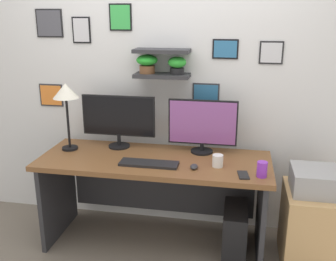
{
  "coord_description": "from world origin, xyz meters",
  "views": [
    {
      "loc": [
        0.63,
        -2.75,
        1.85
      ],
      "look_at": [
        0.1,
        0.05,
        0.97
      ],
      "focal_mm": 41.37,
      "sensor_mm": 36.0,
      "label": 1
    }
  ],
  "objects": [
    {
      "name": "coffee_mug",
      "position": [
        0.5,
        -0.07,
        0.8
      ],
      "size": [
        0.08,
        0.08,
        0.09
      ],
      "primitive_type": "cylinder",
      "color": "white",
      "rests_on": "desk"
    },
    {
      "name": "monitor_right",
      "position": [
        0.35,
        0.22,
        0.98
      ],
      "size": [
        0.55,
        0.18,
        0.43
      ],
      "color": "black",
      "rests_on": "desk"
    },
    {
      "name": "desk_lamp",
      "position": [
        -0.73,
        0.08,
        1.21
      ],
      "size": [
        0.21,
        0.21,
        0.55
      ],
      "color": "black",
      "rests_on": "desk"
    },
    {
      "name": "printer",
      "position": [
        1.22,
        -0.04,
        0.68
      ],
      "size": [
        0.38,
        0.34,
        0.17
      ],
      "primitive_type": "cube",
      "color": "#9E9EA3",
      "rests_on": "drawer_cabinet"
    },
    {
      "name": "computer_mouse",
      "position": [
        0.33,
        -0.14,
        0.77
      ],
      "size": [
        0.06,
        0.09,
        0.03
      ],
      "primitive_type": "ellipsoid",
      "color": "#2D2D33",
      "rests_on": "desk"
    },
    {
      "name": "computer_tower_right",
      "position": [
        0.65,
        -0.04,
        0.2
      ],
      "size": [
        0.18,
        0.4,
        0.4
      ],
      "primitive_type": "cube",
      "color": "black",
      "rests_on": "ground"
    },
    {
      "name": "desk",
      "position": [
        0.0,
        0.06,
        0.55
      ],
      "size": [
        1.8,
        0.68,
        0.75
      ],
      "color": "brown",
      "rests_on": "ground"
    },
    {
      "name": "back_wall_assembly",
      "position": [
        -0.0,
        0.44,
        1.35
      ],
      "size": [
        4.4,
        0.24,
        2.7
      ],
      "color": "silver",
      "rests_on": "ground"
    },
    {
      "name": "keyboard",
      "position": [
        -0.01,
        -0.14,
        0.76
      ],
      "size": [
        0.44,
        0.14,
        0.02
      ],
      "primitive_type": "cube",
      "color": "black",
      "rests_on": "desk"
    },
    {
      "name": "monitor_left",
      "position": [
        -0.35,
        0.22,
        1.0
      ],
      "size": [
        0.62,
        0.18,
        0.44
      ],
      "color": "black",
      "rests_on": "desk"
    },
    {
      "name": "drawer_cabinet",
      "position": [
        1.22,
        -0.04,
        0.3
      ],
      "size": [
        0.44,
        0.5,
        0.59
      ],
      "primitive_type": "cube",
      "color": "tan",
      "rests_on": "ground"
    },
    {
      "name": "ground_plane",
      "position": [
        0.0,
        0.0,
        0.0
      ],
      "size": [
        8.0,
        8.0,
        0.0
      ],
      "primitive_type": "plane",
      "color": "#70665B"
    },
    {
      "name": "water_cup",
      "position": [
        0.81,
        -0.2,
        0.81
      ],
      "size": [
        0.07,
        0.07,
        0.11
      ],
      "primitive_type": "cylinder",
      "color": "purple",
      "rests_on": "desk"
    },
    {
      "name": "cell_phone",
      "position": [
        0.68,
        -0.21,
        0.76
      ],
      "size": [
        0.09,
        0.15,
        0.01
      ],
      "primitive_type": "cube",
      "rotation": [
        0.0,
        0.0,
        0.14
      ],
      "color": "black",
      "rests_on": "desk"
    }
  ]
}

